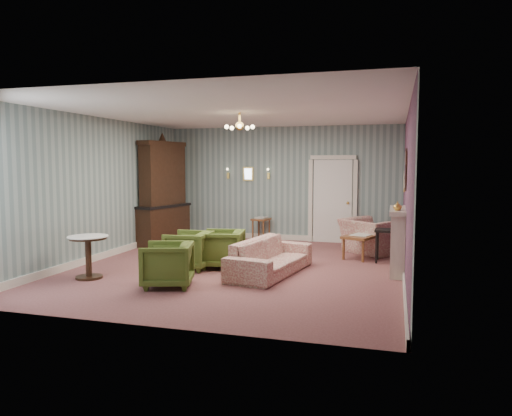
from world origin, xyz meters
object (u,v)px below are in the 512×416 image
(fireplace, at_px, (398,240))
(wingback_chair, at_px, (372,230))
(sofa_chintz, at_px, (271,251))
(side_table_black, at_px, (386,246))
(coffee_table, at_px, (362,246))
(olive_chair_a, at_px, (167,262))
(pedestal_table, at_px, (88,257))
(olive_chair_b, at_px, (189,248))
(olive_chair_c, at_px, (222,247))
(dresser, at_px, (162,190))

(fireplace, bearing_deg, wingback_chair, 106.70)
(sofa_chintz, relative_size, side_table_black, 3.18)
(sofa_chintz, bearing_deg, fireplace, -60.89)
(fireplace, height_order, coffee_table, fireplace)
(olive_chair_a, bearing_deg, fireplace, 103.99)
(coffee_table, relative_size, pedestal_table, 1.29)
(wingback_chair, height_order, coffee_table, wingback_chair)
(olive_chair_b, bearing_deg, coffee_table, 121.60)
(pedestal_table, bearing_deg, olive_chair_a, -4.87)
(sofa_chintz, bearing_deg, olive_chair_a, 144.02)
(olive_chair_a, relative_size, olive_chair_b, 1.00)
(olive_chair_c, height_order, side_table_black, olive_chair_c)
(olive_chair_b, xyz_separation_m, pedestal_table, (-1.33, -1.18, -0.02))
(side_table_black, xyz_separation_m, pedestal_table, (-4.86, -2.80, 0.04))
(olive_chair_b, xyz_separation_m, side_table_black, (3.53, 1.62, -0.06))
(sofa_chintz, relative_size, fireplace, 1.51)
(pedestal_table, bearing_deg, fireplace, 21.21)
(dresser, bearing_deg, wingback_chair, 13.30)
(sofa_chintz, height_order, side_table_black, sofa_chintz)
(wingback_chair, bearing_deg, pedestal_table, 79.20)
(dresser, height_order, fireplace, dresser)
(olive_chair_a, xyz_separation_m, dresser, (-1.98, 3.76, 0.93))
(olive_chair_c, distance_m, side_table_black, 3.26)
(pedestal_table, bearing_deg, sofa_chintz, 22.45)
(olive_chair_a, xyz_separation_m, olive_chair_c, (0.35, 1.59, 0.00))
(olive_chair_c, xyz_separation_m, sofa_chintz, (1.01, -0.25, 0.02))
(olive_chair_a, xyz_separation_m, olive_chair_b, (-0.21, 1.31, -0.00))
(wingback_chair, relative_size, pedestal_table, 1.57)
(olive_chair_b, height_order, sofa_chintz, sofa_chintz)
(wingback_chair, bearing_deg, coffee_table, 114.33)
(olive_chair_c, distance_m, coffee_table, 3.00)
(side_table_black, bearing_deg, pedestal_table, -150.03)
(olive_chair_c, distance_m, fireplace, 3.22)
(fireplace, xyz_separation_m, pedestal_table, (-5.07, -1.97, -0.21))
(olive_chair_a, distance_m, wingback_chair, 4.92)
(olive_chair_a, relative_size, sofa_chintz, 0.37)
(coffee_table, bearing_deg, olive_chair_a, -130.55)
(olive_chair_a, xyz_separation_m, wingback_chair, (2.98, 3.91, 0.12))
(olive_chair_a, height_order, side_table_black, olive_chair_a)
(olive_chair_a, bearing_deg, sofa_chintz, 117.64)
(olive_chair_b, bearing_deg, olive_chair_a, 7.61)
(dresser, xyz_separation_m, fireplace, (5.51, -1.66, -0.74))
(sofa_chintz, distance_m, side_table_black, 2.53)
(olive_chair_c, distance_m, pedestal_table, 2.39)
(sofa_chintz, height_order, fireplace, fireplace)
(olive_chair_c, height_order, fireplace, fireplace)
(olive_chair_c, distance_m, dresser, 3.32)
(wingback_chair, xyz_separation_m, dresser, (-4.97, -0.15, 0.82))
(olive_chair_a, relative_size, fireplace, 0.56)
(sofa_chintz, xyz_separation_m, dresser, (-3.34, 2.43, 0.91))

